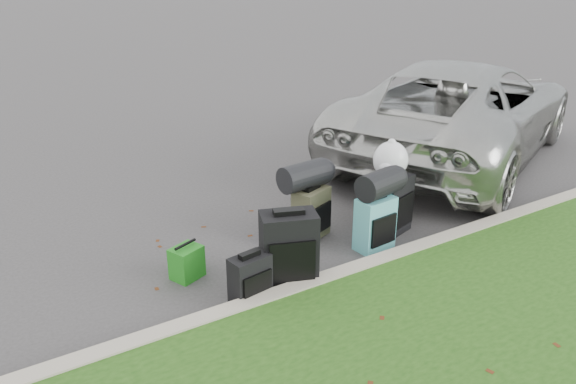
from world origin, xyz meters
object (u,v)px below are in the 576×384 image
tote_green (187,263)px  suitcase_large_black_left (289,250)px  suitcase_olive (311,213)px  suitcase_large_black_right (393,205)px  suitcase_small_black (250,279)px  suitcase_teal (375,224)px  suv (459,110)px  tote_navy (279,226)px

tote_green → suitcase_large_black_left: bearing=-61.9°
suitcase_olive → suitcase_large_black_right: 0.97m
suitcase_small_black → suitcase_teal: 1.70m
suv → tote_navy: size_ratio=17.12×
suitcase_large_black_left → tote_green: bearing=160.3°
suitcase_teal → suitcase_small_black: bearing=-177.6°
suv → suitcase_large_black_left: suv is taller
suitcase_small_black → suitcase_large_black_left: bearing=-1.7°
suitcase_teal → suitcase_large_black_right: suitcase_large_black_right is taller
suitcase_teal → suitcase_large_black_right: bearing=21.0°
suitcase_small_black → suitcase_large_black_left: size_ratio=0.61×
tote_navy → suv: bearing=32.0°
suitcase_olive → suitcase_large_black_right: (0.88, -0.41, 0.06)m
suv → suitcase_small_black: (-4.93, -2.02, -0.55)m
suv → suitcase_olive: suv is taller
suitcase_small_black → tote_navy: (0.89, 0.96, -0.07)m
tote_navy → suitcase_olive: bearing=0.0°
suv → suitcase_teal: bearing=94.3°
tote_green → suv: bearing=-8.2°
suitcase_large_black_left → suitcase_large_black_right: bearing=32.9°
suitcase_large_black_right → tote_green: 2.50m
suitcase_small_black → suitcase_teal: bearing=-1.4°
suitcase_small_black → suitcase_large_black_left: suitcase_large_black_left is taller
suitcase_teal → tote_green: (-2.03, 0.51, -0.14)m
tote_green → tote_navy: (1.23, 0.24, -0.00)m
suitcase_small_black → suitcase_olive: size_ratio=0.81×
suitcase_large_black_right → suv: bearing=13.0°
suv → tote_green: (-5.27, -1.29, -0.62)m
suitcase_teal → suitcase_large_black_right: (0.45, 0.22, 0.05)m
tote_green → tote_navy: size_ratio=1.02×
suv → suitcase_teal: 3.74m
tote_navy → suitcase_small_black: bearing=-115.3°
suitcase_olive → suitcase_teal: 0.76m
suitcase_large_black_right → tote_navy: 1.37m
suitcase_large_black_left → suv: bearing=43.9°
suitcase_olive → suitcase_teal: suitcase_teal is taller
suitcase_large_black_left → suitcase_teal: 1.24m
suitcase_olive → suitcase_large_black_right: suitcase_large_black_right is taller
suitcase_teal → tote_green: 2.10m
suv → suitcase_olive: (-3.67, -1.17, -0.49)m
tote_navy → suitcase_large_black_left: bearing=-97.8°
suitcase_large_black_left → tote_navy: suitcase_large_black_left is taller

